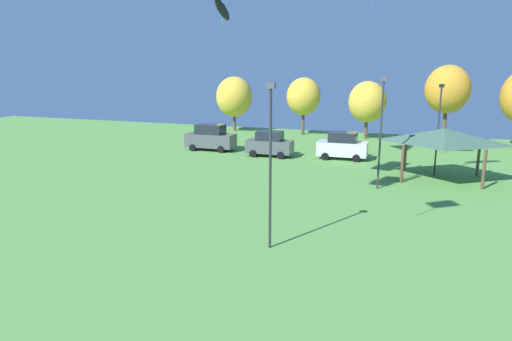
% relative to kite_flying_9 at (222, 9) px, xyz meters
% --- Properties ---
extents(kite_flying_9, '(0.85, 2.98, 2.20)m').
position_rel_kite_flying_9_xyz_m(kite_flying_9, '(0.00, 0.00, 0.00)').
color(kite_flying_9, black).
extents(parked_car_leftmost, '(4.71, 2.16, 2.48)m').
position_rel_kite_flying_9_xyz_m(parked_car_leftmost, '(-3.98, 5.57, -10.77)').
color(parked_car_leftmost, '#4C5156').
rests_on(parked_car_leftmost, ground).
extents(parked_car_second_from_left, '(4.10, 2.03, 2.25)m').
position_rel_kite_flying_9_xyz_m(parked_car_second_from_left, '(2.27, 4.65, -10.87)').
color(parked_car_second_from_left, '#4C5156').
rests_on(parked_car_second_from_left, ground).
extents(parked_car_third_from_left, '(4.27, 2.22, 2.33)m').
position_rel_kite_flying_9_xyz_m(parked_car_third_from_left, '(8.51, 5.69, -10.83)').
color(parked_car_third_from_left, silver).
rests_on(parked_car_third_from_left, ground).
extents(park_pavilion, '(6.50, 4.95, 3.60)m').
position_rel_kite_flying_9_xyz_m(park_pavilion, '(16.30, 0.80, -8.91)').
color(park_pavilion, brown).
rests_on(park_pavilion, ground).
extents(light_post_0, '(0.36, 0.20, 7.10)m').
position_rel_kite_flying_9_xyz_m(light_post_0, '(9.11, -15.29, -8.03)').
color(light_post_0, '#2D2D33').
rests_on(light_post_0, ground).
extents(light_post_2, '(0.36, 0.20, 6.57)m').
position_rel_kite_flying_9_xyz_m(light_post_2, '(15.92, 1.89, -8.29)').
color(light_post_2, '#2D2D33').
rests_on(light_post_2, ground).
extents(light_post_3, '(0.36, 0.20, 7.12)m').
position_rel_kite_flying_9_xyz_m(light_post_3, '(12.44, -3.35, -8.02)').
color(light_post_3, '#2D2D33').
rests_on(light_post_3, ground).
extents(treeline_tree_0, '(4.44, 4.44, 6.66)m').
position_rel_kite_flying_9_xyz_m(treeline_tree_0, '(-7.25, 18.95, -7.77)').
color(treeline_tree_0, brown).
rests_on(treeline_tree_0, ground).
extents(treeline_tree_1, '(3.94, 3.94, 6.62)m').
position_rel_kite_flying_9_xyz_m(treeline_tree_1, '(1.52, 18.91, -7.55)').
color(treeline_tree_1, brown).
rests_on(treeline_tree_1, ground).
extents(treeline_tree_2, '(4.09, 4.09, 6.29)m').
position_rel_kite_flying_9_xyz_m(treeline_tree_2, '(8.85, 18.39, -7.95)').
color(treeline_tree_2, brown).
rests_on(treeline_tree_2, ground).
extents(treeline_tree_3, '(4.37, 4.37, 7.99)m').
position_rel_kite_flying_9_xyz_m(treeline_tree_3, '(16.82, 17.05, -6.42)').
color(treeline_tree_3, brown).
rests_on(treeline_tree_3, ground).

